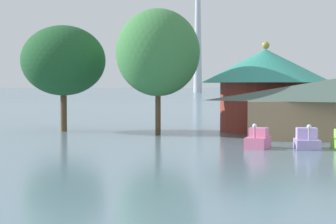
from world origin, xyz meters
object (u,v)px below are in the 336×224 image
at_px(shoreline_tree_mid, 158,53).
at_px(shoreline_tree_tall_left, 63,61).
at_px(pedal_boat_pink, 258,140).
at_px(pedal_boat_lavender, 307,141).
at_px(green_roof_pavilion, 266,83).

bearing_deg(shoreline_tree_mid, shoreline_tree_tall_left, 166.60).
bearing_deg(pedal_boat_pink, pedal_boat_lavender, 105.57).
bearing_deg(shoreline_tree_tall_left, shoreline_tree_mid, -13.40).
bearing_deg(shoreline_tree_tall_left, pedal_boat_lavender, -29.79).
bearing_deg(green_roof_pavilion, shoreline_tree_mid, -150.07).
xyz_separation_m(pedal_boat_lavender, green_roof_pavilion, (-2.70, 14.87, 3.86)).
height_order(pedal_boat_lavender, shoreline_tree_tall_left, shoreline_tree_tall_left).
relative_size(pedal_boat_pink, shoreline_tree_mid, 0.23).
bearing_deg(pedal_boat_pink, shoreline_tree_mid, -126.90).
height_order(pedal_boat_pink, shoreline_tree_tall_left, shoreline_tree_tall_left).
bearing_deg(shoreline_tree_mid, pedal_boat_lavender, -39.76).
xyz_separation_m(green_roof_pavilion, shoreline_tree_tall_left, (-18.03, -3.01, 2.00)).
bearing_deg(pedal_boat_pink, shoreline_tree_tall_left, -112.01).
distance_m(pedal_boat_pink, green_roof_pavilion, 15.54).
bearing_deg(shoreline_tree_mid, pedal_boat_pink, -49.35).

